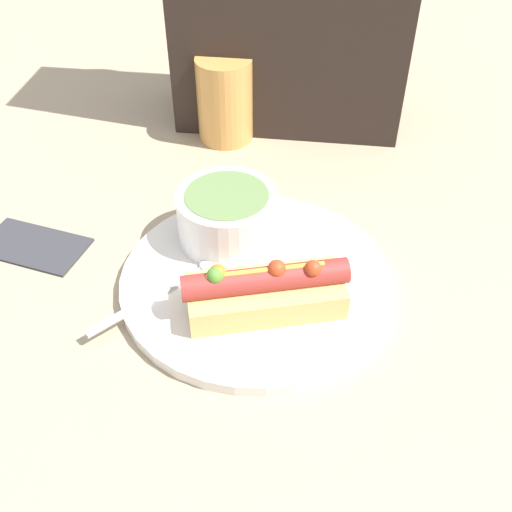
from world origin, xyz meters
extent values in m
plane|color=tan|center=(0.00, 0.00, 0.00)|extent=(4.00, 4.00, 0.00)
cylinder|color=white|center=(0.00, 0.00, 0.01)|extent=(0.28, 0.28, 0.01)
cube|color=#DBAD60|center=(0.01, -0.04, 0.03)|extent=(0.16, 0.10, 0.03)
cylinder|color=#9E332D|center=(0.01, -0.04, 0.05)|extent=(0.16, 0.07, 0.03)
sphere|color=orange|center=(-0.03, -0.05, 0.06)|extent=(0.02, 0.02, 0.02)
sphere|color=#518C2D|center=(-0.03, -0.05, 0.06)|extent=(0.02, 0.02, 0.02)
sphere|color=#C63F1E|center=(0.06, -0.03, 0.06)|extent=(0.02, 0.02, 0.02)
sphere|color=#C63F1E|center=(0.02, -0.04, 0.06)|extent=(0.02, 0.02, 0.02)
cylinder|color=gold|center=(0.01, -0.04, 0.06)|extent=(0.11, 0.04, 0.01)
cylinder|color=white|center=(-0.04, 0.06, 0.04)|extent=(0.11, 0.11, 0.06)
cylinder|color=#66844C|center=(-0.04, 0.06, 0.06)|extent=(0.09, 0.09, 0.01)
cube|color=#B7B7BC|center=(-0.10, -0.05, 0.01)|extent=(0.09, 0.10, 0.00)
ellipsoid|color=#B7B7BC|center=(-0.04, 0.01, 0.02)|extent=(0.04, 0.04, 0.01)
cylinder|color=#D8994C|center=(-0.08, 0.29, 0.06)|extent=(0.07, 0.07, 0.11)
cube|color=#333338|center=(-0.25, 0.03, 0.00)|extent=(0.13, 0.09, 0.01)
camera|label=1|loc=(0.06, -0.44, 0.44)|focal=42.00mm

